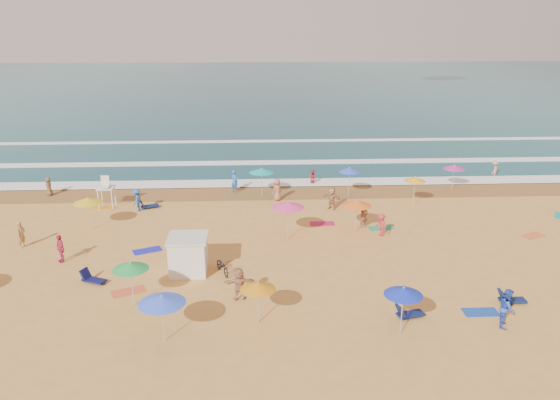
{
  "coord_description": "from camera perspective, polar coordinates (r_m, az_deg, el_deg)",
  "views": [
    {
      "loc": [
        0.3,
        -30.22,
        13.56
      ],
      "look_at": [
        2.03,
        6.0,
        1.5
      ],
      "focal_mm": 35.0,
      "sensor_mm": 36.0,
      "label": 1
    }
  ],
  "objects": [
    {
      "name": "ground",
      "position": [
        33.13,
        -3.03,
        -5.79
      ],
      "size": [
        220.0,
        220.0,
        0.0
      ],
      "primitive_type": "plane",
      "color": "gold",
      "rests_on": "ground"
    },
    {
      "name": "ocean",
      "position": [
        115.03,
        -2.93,
        11.6
      ],
      "size": [
        220.0,
        140.0,
        0.18
      ],
      "primitive_type": "cube",
      "color": "#0C4756",
      "rests_on": "ground"
    },
    {
      "name": "wet_sand",
      "position": [
        44.82,
        -2.99,
        0.77
      ],
      "size": [
        220.0,
        220.0,
        0.0
      ],
      "primitive_type": "plane",
      "color": "olive",
      "rests_on": "ground"
    },
    {
      "name": "surf_foam",
      "position": [
        53.27,
        -2.97,
        3.73
      ],
      "size": [
        200.0,
        18.7,
        0.05
      ],
      "color": "white",
      "rests_on": "ground"
    },
    {
      "name": "cabana",
      "position": [
        31.04,
        -9.55,
        -5.74
      ],
      "size": [
        2.0,
        2.0,
        2.0
      ],
      "primitive_type": "cube",
      "color": "silver",
      "rests_on": "ground"
    },
    {
      "name": "cabana_roof",
      "position": [
        30.63,
        -9.65,
        -3.93
      ],
      "size": [
        2.2,
        2.2,
        0.12
      ],
      "primitive_type": "cube",
      "color": "silver",
      "rests_on": "cabana"
    },
    {
      "name": "bicycle",
      "position": [
        30.82,
        -6.02,
        -6.87
      ],
      "size": [
        1.25,
        1.84,
        0.91
      ],
      "primitive_type": "imported",
      "rotation": [
        0.0,
        0.0,
        0.41
      ],
      "color": "black",
      "rests_on": "ground"
    },
    {
      "name": "lifeguard_stand",
      "position": [
        43.02,
        -17.67,
        0.6
      ],
      "size": [
        1.2,
        1.2,
        2.1
      ],
      "primitive_type": null,
      "color": "white",
      "rests_on": "ground"
    },
    {
      "name": "beach_umbrellas",
      "position": [
        33.44,
        -3.31,
        -1.66
      ],
      "size": [
        59.58,
        23.77,
        0.77
      ],
      "color": "#172DCA",
      "rests_on": "ground"
    },
    {
      "name": "loungers",
      "position": [
        30.47,
        -0.24,
        -7.68
      ],
      "size": [
        58.53,
        19.51,
        0.34
      ],
      "color": "#101D51",
      "rests_on": "ground"
    },
    {
      "name": "towels",
      "position": [
        31.96,
        -2.01,
        -6.69
      ],
      "size": [
        49.13,
        24.06,
        0.03
      ],
      "color": "red",
      "rests_on": "ground"
    },
    {
      "name": "beachgoers",
      "position": [
        36.13,
        -1.38,
        -2.27
      ],
      "size": [
        44.54,
        26.2,
        2.13
      ],
      "color": "#A0784A",
      "rests_on": "ground"
    }
  ]
}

